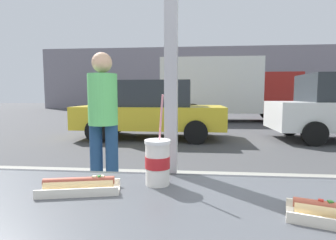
{
  "coord_description": "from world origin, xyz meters",
  "views": [
    {
      "loc": [
        0.09,
        -0.99,
        1.32
      ],
      "look_at": [
        -0.29,
        2.99,
        0.93
      ],
      "focal_mm": 28.12,
      "sensor_mm": 36.0,
      "label": 1
    }
  ],
  "objects_px": {
    "soda_cup_right": "(158,161)",
    "parked_car_yellow": "(151,109)",
    "box_truck": "(224,88)",
    "pedestrian": "(103,116)",
    "hotdog_tray_near": "(80,186)"
  },
  "relations": [
    {
      "from": "parked_car_yellow",
      "to": "box_truck",
      "type": "xyz_separation_m",
      "value": [
        2.79,
        5.49,
        0.78
      ]
    },
    {
      "from": "box_truck",
      "to": "soda_cup_right",
      "type": "bearing_deg",
      "value": -97.56
    },
    {
      "from": "parked_car_yellow",
      "to": "pedestrian",
      "type": "bearing_deg",
      "value": -86.99
    },
    {
      "from": "pedestrian",
      "to": "parked_car_yellow",
      "type": "bearing_deg",
      "value": 93.01
    },
    {
      "from": "hotdog_tray_near",
      "to": "pedestrian",
      "type": "height_order",
      "value": "pedestrian"
    },
    {
      "from": "pedestrian",
      "to": "box_truck",
      "type": "bearing_deg",
      "value": 76.58
    },
    {
      "from": "hotdog_tray_near",
      "to": "pedestrian",
      "type": "relative_size",
      "value": 0.16
    },
    {
      "from": "soda_cup_right",
      "to": "parked_car_yellow",
      "type": "bearing_deg",
      "value": 99.17
    },
    {
      "from": "pedestrian",
      "to": "hotdog_tray_near",
      "type": "bearing_deg",
      "value": -72.84
    },
    {
      "from": "soda_cup_right",
      "to": "parked_car_yellow",
      "type": "height_order",
      "value": "parked_car_yellow"
    },
    {
      "from": "hotdog_tray_near",
      "to": "box_truck",
      "type": "distance_m",
      "value": 12.76
    },
    {
      "from": "soda_cup_right",
      "to": "box_truck",
      "type": "distance_m",
      "value": 12.62
    },
    {
      "from": "box_truck",
      "to": "pedestrian",
      "type": "xyz_separation_m",
      "value": [
        -2.52,
        -10.58,
        -0.57
      ]
    },
    {
      "from": "parked_car_yellow",
      "to": "pedestrian",
      "type": "height_order",
      "value": "pedestrian"
    },
    {
      "from": "soda_cup_right",
      "to": "box_truck",
      "type": "xyz_separation_m",
      "value": [
        1.66,
        12.5,
        0.56
      ]
    }
  ]
}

